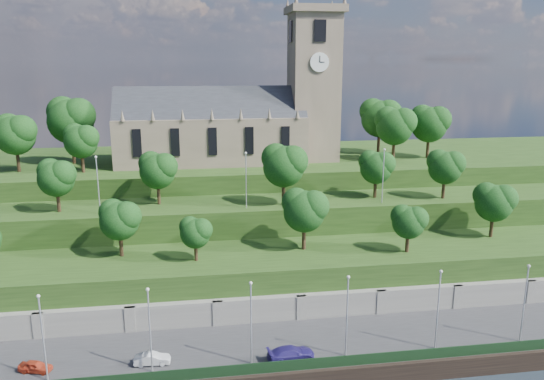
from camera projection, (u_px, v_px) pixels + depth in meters
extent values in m
cube|color=#2D2D30|center=(266.00, 353.00, 58.45)|extent=(160.00, 12.00, 2.00)
cube|color=#163218|center=(273.00, 367.00, 52.88)|extent=(160.00, 0.10, 1.20)
cube|color=slate|center=(259.00, 315.00, 63.85)|extent=(160.00, 2.00, 5.00)
cube|color=slate|center=(39.00, 334.00, 59.47)|extent=(1.20, 0.60, 5.00)
cube|color=slate|center=(131.00, 327.00, 60.92)|extent=(1.20, 0.60, 5.00)
cube|color=slate|center=(218.00, 321.00, 62.36)|extent=(1.20, 0.60, 5.00)
cube|color=slate|center=(301.00, 315.00, 63.80)|extent=(1.20, 0.60, 5.00)
cube|color=slate|center=(381.00, 309.00, 65.24)|extent=(1.20, 0.60, 5.00)
cube|color=slate|center=(457.00, 304.00, 66.69)|extent=(1.20, 0.60, 5.00)
cube|color=slate|center=(530.00, 299.00, 68.13)|extent=(1.20, 0.60, 5.00)
cube|color=#203C14|center=(253.00, 283.00, 69.25)|extent=(160.00, 12.00, 8.00)
cube|color=#203C14|center=(245.00, 241.00, 79.33)|extent=(160.00, 10.00, 12.00)
cube|color=#203C14|center=(234.00, 196.00, 99.13)|extent=(160.00, 32.00, 15.00)
cube|color=#6F5F4D|center=(211.00, 139.00, 91.95)|extent=(32.00, 12.00, 8.00)
cube|color=#24262C|center=(211.00, 116.00, 90.99)|extent=(32.00, 10.18, 10.18)
cone|color=#6F5F4D|center=(122.00, 115.00, 83.00)|extent=(0.70, 0.70, 1.80)
cone|color=#6F5F4D|center=(153.00, 115.00, 83.67)|extent=(0.70, 0.70, 1.80)
cone|color=#6F5F4D|center=(182.00, 115.00, 84.34)|extent=(0.70, 0.70, 1.80)
cone|color=#6F5F4D|center=(212.00, 114.00, 85.02)|extent=(0.70, 0.70, 1.80)
cone|color=#6F5F4D|center=(241.00, 114.00, 85.69)|extent=(0.70, 0.70, 1.80)
cone|color=#6F5F4D|center=(269.00, 113.00, 86.36)|extent=(0.70, 0.70, 1.80)
cone|color=#6F5F4D|center=(297.00, 113.00, 87.04)|extent=(0.70, 0.70, 1.80)
cube|color=black|center=(137.00, 143.00, 84.27)|extent=(1.40, 0.25, 4.50)
cube|color=black|center=(175.00, 142.00, 85.13)|extent=(1.40, 0.25, 4.50)
cube|color=black|center=(213.00, 141.00, 86.00)|extent=(1.40, 0.25, 4.50)
cube|color=black|center=(249.00, 141.00, 86.86)|extent=(1.40, 0.25, 4.50)
cube|color=black|center=(285.00, 140.00, 87.73)|extent=(1.40, 0.25, 4.50)
cube|color=#6F5F4D|center=(313.00, 89.00, 92.51)|extent=(8.00, 8.00, 25.00)
cube|color=#6F5F4D|center=(315.00, 10.00, 89.37)|extent=(9.20, 9.20, 1.20)
cone|color=#6F5F4D|center=(287.00, 4.00, 92.34)|extent=(0.80, 0.80, 1.60)
cone|color=#6F5F4D|center=(345.00, 0.00, 85.82)|extent=(0.80, 0.80, 1.60)
cone|color=#6F5F4D|center=(332.00, 5.00, 93.50)|extent=(0.80, 0.80, 1.60)
cube|color=black|center=(320.00, 31.00, 86.31)|extent=(2.00, 0.25, 3.50)
cube|color=black|center=(309.00, 33.00, 94.15)|extent=(2.00, 0.25, 3.50)
cube|color=black|center=(291.00, 32.00, 89.64)|extent=(0.25, 2.00, 3.50)
cube|color=black|center=(338.00, 32.00, 90.82)|extent=(0.25, 2.00, 3.50)
cylinder|color=white|center=(320.00, 62.00, 87.48)|extent=(3.20, 0.30, 3.20)
cylinder|color=white|center=(337.00, 62.00, 92.02)|extent=(0.30, 3.20, 3.20)
cube|color=black|center=(320.00, 59.00, 87.18)|extent=(0.12, 0.05, 1.10)
cube|color=black|center=(322.00, 62.00, 87.36)|extent=(0.80, 0.05, 0.12)
cylinder|color=black|center=(121.00, 244.00, 67.42)|extent=(0.50, 0.50, 3.19)
sphere|color=#0E340F|center=(119.00, 221.00, 66.68)|extent=(4.97, 4.97, 4.97)
sphere|color=#0E340F|center=(127.00, 216.00, 66.17)|extent=(3.73, 3.73, 3.73)
sphere|color=#0E340F|center=(112.00, 212.00, 66.91)|extent=(3.48, 3.48, 3.48)
cylinder|color=black|center=(196.00, 251.00, 65.99)|extent=(0.47, 0.47, 2.42)
sphere|color=#0E340F|center=(195.00, 233.00, 65.43)|extent=(3.76, 3.76, 3.76)
sphere|color=#0E340F|center=(201.00, 230.00, 65.04)|extent=(2.82, 2.82, 2.82)
sphere|color=#0E340F|center=(190.00, 227.00, 65.60)|extent=(2.64, 2.64, 2.64)
cylinder|color=black|center=(304.00, 236.00, 69.82)|extent=(0.52, 0.52, 3.54)
sphere|color=#0E340F|center=(304.00, 211.00, 68.99)|extent=(5.51, 5.51, 5.51)
sphere|color=#0E340F|center=(314.00, 206.00, 68.43)|extent=(4.13, 4.13, 4.13)
sphere|color=#0E340F|center=(296.00, 202.00, 69.25)|extent=(3.86, 3.86, 3.86)
cylinder|color=black|center=(407.00, 242.00, 68.93)|extent=(0.48, 0.48, 2.71)
sphere|color=#0E340F|center=(409.00, 223.00, 68.30)|extent=(4.22, 4.22, 4.22)
sphere|color=#0E340F|center=(416.00, 219.00, 67.86)|extent=(3.16, 3.16, 3.16)
sphere|color=#0E340F|center=(402.00, 216.00, 68.50)|extent=(2.95, 2.95, 2.95)
cylinder|color=black|center=(492.00, 225.00, 74.73)|extent=(0.51, 0.51, 3.35)
sphere|color=#0E340F|center=(494.00, 203.00, 73.95)|extent=(5.21, 5.21, 5.21)
sphere|color=#0E340F|center=(504.00, 199.00, 73.42)|extent=(3.91, 3.91, 3.91)
sphere|color=#0E340F|center=(486.00, 195.00, 74.20)|extent=(3.65, 3.65, 3.65)
cylinder|color=black|center=(58.00, 200.00, 72.83)|extent=(0.50, 0.50, 3.18)
sphere|color=#0E340F|center=(56.00, 179.00, 72.09)|extent=(4.94, 4.94, 4.94)
sphere|color=#0E340F|center=(62.00, 174.00, 71.58)|extent=(3.71, 3.71, 3.71)
sphere|color=#0E340F|center=(50.00, 171.00, 72.32)|extent=(3.46, 3.46, 3.46)
cylinder|color=black|center=(159.00, 193.00, 76.67)|extent=(0.51, 0.51, 3.32)
sphere|color=#0E340F|center=(157.00, 171.00, 75.90)|extent=(5.16, 5.16, 5.16)
sphere|color=#0E340F|center=(164.00, 166.00, 75.37)|extent=(3.87, 3.87, 3.87)
sphere|color=#0E340F|center=(151.00, 163.00, 76.14)|extent=(3.61, 3.61, 3.61)
cylinder|color=black|center=(283.00, 192.00, 76.30)|extent=(0.53, 0.53, 3.82)
sphere|color=#0E340F|center=(284.00, 167.00, 75.42)|extent=(5.95, 5.95, 5.95)
sphere|color=#0E340F|center=(293.00, 161.00, 74.80)|extent=(4.46, 4.46, 4.46)
sphere|color=#0E340F|center=(276.00, 158.00, 75.69)|extent=(4.16, 4.16, 4.16)
cylinder|color=black|center=(375.00, 187.00, 80.40)|extent=(0.50, 0.50, 3.11)
sphere|color=#0E340F|center=(376.00, 168.00, 79.67)|extent=(4.84, 4.84, 4.84)
sphere|color=#0E340F|center=(384.00, 164.00, 79.18)|extent=(3.63, 3.63, 3.63)
sphere|color=#0E340F|center=(370.00, 161.00, 79.90)|extent=(3.39, 3.39, 3.39)
cylinder|color=black|center=(444.00, 188.00, 79.92)|extent=(0.50, 0.50, 3.20)
sphere|color=#0E340F|center=(445.00, 168.00, 79.17)|extent=(4.97, 4.97, 4.97)
sphere|color=#0E340F|center=(453.00, 163.00, 78.66)|extent=(3.73, 3.73, 3.73)
sphere|color=#0E340F|center=(438.00, 161.00, 79.41)|extent=(3.48, 3.48, 3.48)
cylinder|color=black|center=(18.00, 159.00, 84.15)|extent=(0.54, 0.54, 3.98)
sphere|color=#0E340F|center=(15.00, 135.00, 83.23)|extent=(6.19, 6.19, 6.19)
sphere|color=#0E340F|center=(22.00, 130.00, 82.59)|extent=(4.64, 4.64, 4.64)
sphere|color=#0E340F|center=(8.00, 127.00, 83.52)|extent=(4.33, 4.33, 4.33)
cylinder|color=black|center=(73.00, 149.00, 90.84)|extent=(0.58, 0.58, 4.92)
sphere|color=#0E340F|center=(71.00, 122.00, 89.70)|extent=(7.65, 7.65, 7.65)
sphere|color=#0E340F|center=(79.00, 115.00, 88.92)|extent=(5.74, 5.74, 5.74)
sphere|color=#0E340F|center=(63.00, 112.00, 90.06)|extent=(5.36, 5.36, 5.36)
cylinder|color=black|center=(83.00, 162.00, 83.79)|extent=(0.51, 0.51, 3.33)
sphere|color=#0E340F|center=(81.00, 142.00, 83.02)|extent=(5.18, 5.18, 5.18)
sphere|color=#0E340F|center=(87.00, 137.00, 82.48)|extent=(3.88, 3.88, 3.88)
sphere|color=#0E340F|center=(75.00, 135.00, 83.26)|extent=(3.62, 3.62, 3.62)
cylinder|color=black|center=(393.00, 149.00, 93.15)|extent=(0.54, 0.54, 4.10)
sphere|color=#0E340F|center=(395.00, 127.00, 92.20)|extent=(6.39, 6.39, 6.39)
sphere|color=#0E340F|center=(403.00, 122.00, 91.54)|extent=(4.79, 4.79, 4.79)
sphere|color=#0E340F|center=(387.00, 119.00, 92.50)|extent=(4.47, 4.47, 4.47)
cylinder|color=black|center=(379.00, 142.00, 100.81)|extent=(0.56, 0.56, 4.47)
sphere|color=#0E340F|center=(380.00, 119.00, 99.77)|extent=(6.95, 6.95, 6.95)
sphere|color=#0E340F|center=(388.00, 114.00, 99.05)|extent=(5.21, 5.21, 5.21)
sphere|color=#0E340F|center=(372.00, 111.00, 100.10)|extent=(4.86, 4.86, 4.86)
cylinder|color=black|center=(428.00, 147.00, 96.12)|extent=(0.54, 0.54, 4.12)
sphere|color=#0E340F|center=(429.00, 125.00, 95.17)|extent=(6.41, 6.41, 6.41)
sphere|color=#0E340F|center=(438.00, 120.00, 94.51)|extent=(4.81, 4.81, 4.81)
sphere|color=#0E340F|center=(422.00, 117.00, 95.47)|extent=(4.49, 4.49, 4.49)
cylinder|color=#B2B2B7|center=(43.00, 340.00, 50.62)|extent=(0.16, 0.16, 8.80)
sphere|color=silver|center=(38.00, 296.00, 49.53)|extent=(0.36, 0.36, 0.36)
cylinder|color=#B2B2B7|center=(150.00, 332.00, 52.06)|extent=(0.16, 0.16, 8.80)
sphere|color=silver|center=(147.00, 289.00, 50.98)|extent=(0.36, 0.36, 0.36)
cylinder|color=#B2B2B7|center=(251.00, 325.00, 53.50)|extent=(0.16, 0.16, 8.80)
sphere|color=silver|center=(251.00, 283.00, 52.42)|extent=(0.36, 0.36, 0.36)
cylinder|color=#B2B2B7|center=(347.00, 318.00, 54.94)|extent=(0.16, 0.16, 8.80)
sphere|color=silver|center=(348.00, 277.00, 53.86)|extent=(0.36, 0.36, 0.36)
cylinder|color=#B2B2B7|center=(438.00, 311.00, 56.39)|extent=(0.16, 0.16, 8.80)
sphere|color=silver|center=(441.00, 271.00, 55.30)|extent=(0.36, 0.36, 0.36)
cylinder|color=#B2B2B7|center=(524.00, 305.00, 57.83)|extent=(0.16, 0.16, 8.80)
sphere|color=silver|center=(529.00, 266.00, 56.74)|extent=(0.36, 0.36, 0.36)
cylinder|color=#B2B2B7|center=(98.00, 186.00, 71.20)|extent=(0.16, 0.16, 7.75)
sphere|color=silver|center=(96.00, 157.00, 70.24)|extent=(0.36, 0.36, 0.36)
cylinder|color=#B2B2B7|center=(246.00, 181.00, 74.08)|extent=(0.16, 0.16, 7.75)
sphere|color=silver|center=(246.00, 153.00, 73.12)|extent=(0.36, 0.36, 0.36)
cylinder|color=#B2B2B7|center=(383.00, 177.00, 76.96)|extent=(0.16, 0.16, 7.75)
sphere|color=silver|center=(384.00, 150.00, 76.01)|extent=(0.36, 0.36, 0.36)
imported|color=#AF351D|center=(36.00, 366.00, 53.03)|extent=(3.54, 2.15, 1.13)
imported|color=#B0B1B5|center=(152.00, 359.00, 54.32)|extent=(3.71, 1.41, 1.21)
imported|color=navy|center=(291.00, 353.00, 55.08)|extent=(5.22, 2.68, 1.45)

